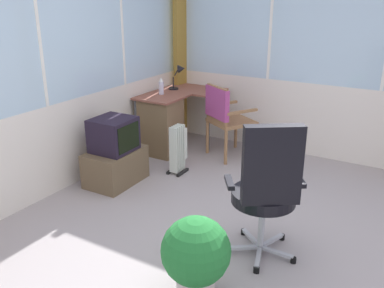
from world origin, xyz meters
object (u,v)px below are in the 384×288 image
object	(u,v)px
tv_on_stand	(115,155)
office_chair	(267,185)
desk_lamp	(180,73)
desk	(162,123)
spray_bottle	(161,86)
potted_plant	(196,254)
wooden_armchair	(223,113)
tv_remote	(210,89)
space_heater	(179,148)

from	to	relation	value
tv_on_stand	office_chair	bearing A→B (deg)	-104.83
desk_lamp	office_chair	bearing A→B (deg)	-134.84
desk	spray_bottle	xyz separation A→B (m)	(0.09, 0.07, 0.45)
desk_lamp	desk	bearing A→B (deg)	-175.31
desk	potted_plant	xyz separation A→B (m)	(-2.16, -1.75, -0.08)
office_chair	wooden_armchair	bearing A→B (deg)	35.16
wooden_armchair	tv_on_stand	xyz separation A→B (m)	(-1.27, 0.67, -0.26)
desk_lamp	wooden_armchair	bearing A→B (deg)	-108.09
wooden_armchair	tv_remote	bearing A→B (deg)	45.63
space_heater	office_chair	bearing A→B (deg)	-126.62
desk_lamp	tv_remote	bearing A→B (deg)	-70.44
spray_bottle	desk_lamp	bearing A→B (deg)	-4.05
tv_remote	space_heater	xyz separation A→B (m)	(-1.07, -0.18, -0.47)
desk	tv_on_stand	bearing A→B (deg)	-175.28
potted_plant	tv_remote	bearing A→B (deg)	26.70
tv_on_stand	potted_plant	xyz separation A→B (m)	(-1.13, -1.67, -0.01)
tv_remote	tv_on_stand	xyz separation A→B (m)	(-1.66, 0.26, -0.43)
tv_remote	office_chair	bearing A→B (deg)	-113.96
wooden_armchair	tv_on_stand	bearing A→B (deg)	152.12
desk_lamp	tv_on_stand	xyz separation A→B (m)	(-1.53, -0.13, -0.63)
spray_bottle	tv_on_stand	bearing A→B (deg)	-172.21
wooden_armchair	space_heater	xyz separation A→B (m)	(-0.67, 0.23, -0.30)
spray_bottle	desk	bearing A→B (deg)	-143.68
tv_remote	wooden_armchair	size ratio (longest dim) A/B	0.16
desk_lamp	spray_bottle	xyz separation A→B (m)	(-0.40, 0.03, -0.11)
desk	spray_bottle	distance (m)	0.47
spray_bottle	tv_on_stand	size ratio (longest dim) A/B	0.29
office_chair	potted_plant	distance (m)	0.74
spray_bottle	space_heater	bearing A→B (deg)	-132.01
desk_lamp	tv_on_stand	distance (m)	1.66
desk	wooden_armchair	world-z (taller)	wooden_armchair
spray_bottle	potted_plant	distance (m)	2.95
tv_remote	space_heater	size ratio (longest dim) A/B	0.26
space_heater	potted_plant	world-z (taller)	potted_plant
desk	desk_lamp	bearing A→B (deg)	4.69
desk	tv_on_stand	world-z (taller)	desk
desk_lamp	spray_bottle	size ratio (longest dim) A/B	1.52
desk	space_heater	distance (m)	0.69
desk_lamp	wooden_armchair	xyz separation A→B (m)	(-0.26, -0.80, -0.37)
spray_bottle	potted_plant	world-z (taller)	spray_bottle
tv_remote	potted_plant	distance (m)	3.16
desk_lamp	spray_bottle	distance (m)	0.41
tv_remote	potted_plant	size ratio (longest dim) A/B	0.26
spray_bottle	tv_on_stand	world-z (taller)	spray_bottle
desk_lamp	potted_plant	distance (m)	3.27
tv_on_stand	desk_lamp	bearing A→B (deg)	4.71
office_chair	space_heater	distance (m)	1.88
desk_lamp	tv_remote	distance (m)	0.46
desk_lamp	tv_remote	size ratio (longest dim) A/B	2.20
wooden_armchair	spray_bottle	bearing A→B (deg)	99.61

